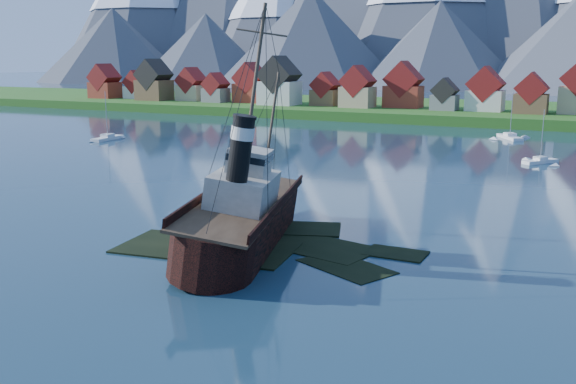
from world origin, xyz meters
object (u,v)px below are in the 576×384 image
at_px(sailboat_a, 108,139).
at_px(sailboat_e, 510,138).
at_px(sailboat_d, 540,162).
at_px(tugboat_wreck, 247,212).

xyz_separation_m(sailboat_a, sailboat_e, (86.26, 45.45, -0.01)).
bearing_deg(sailboat_a, sailboat_d, 0.29).
bearing_deg(sailboat_e, sailboat_d, -104.48).
xyz_separation_m(sailboat_d, sailboat_e, (-10.34, 36.32, 0.02)).
bearing_deg(tugboat_wreck, sailboat_a, 124.15).
distance_m(sailboat_a, sailboat_e, 97.50).
xyz_separation_m(tugboat_wreck, sailboat_d, (22.83, 69.95, -3.00)).
bearing_deg(sailboat_a, tugboat_wreck, -44.61).
relative_size(tugboat_wreck, sailboat_d, 3.12).
relative_size(tugboat_wreck, sailboat_e, 2.72).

